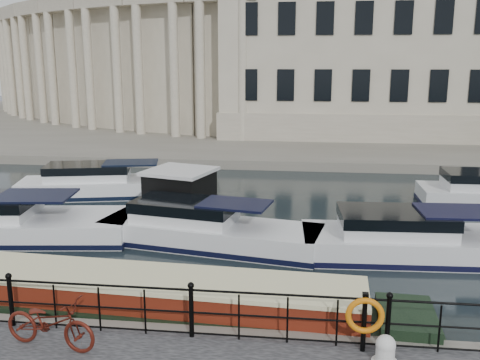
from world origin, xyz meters
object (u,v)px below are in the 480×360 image
Objects in this scene: bicycle at (50,323)px; harbour_hut at (180,198)px; narrowboat at (109,305)px; mooring_bollard at (385,350)px; life_ring_post at (365,316)px.

harbour_hut is at bearing 9.35° from bicycle.
narrowboat is 8.19m from harbour_hut.
harbour_hut is at bearing 121.99° from mooring_bollard.
harbour_hut is (0.20, 10.52, -0.13)m from bicycle.
life_ring_post is 6.28m from narrowboat.
mooring_bollard is 6.68m from narrowboat.
mooring_bollard is 0.71m from life_ring_post.
bicycle is at bearing -74.99° from harbour_hut.
bicycle reaches higher than narrowboat.
life_ring_post reaches higher than bicycle.
life_ring_post is (-0.38, 0.33, 0.51)m from mooring_bollard.
harbour_hut is (-6.05, 9.96, -0.37)m from life_ring_post.
bicycle is at bearing -94.13° from narrowboat.
mooring_bollard is at bearing -41.91° from harbour_hut.
bicycle is 0.13× the size of narrowboat.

